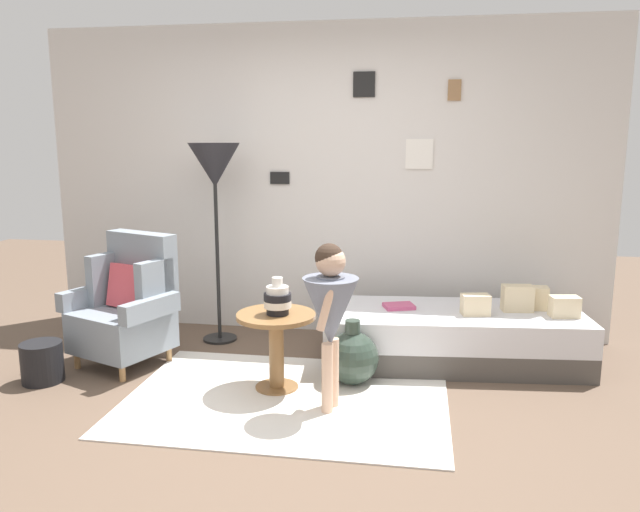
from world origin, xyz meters
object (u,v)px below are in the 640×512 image
at_px(demijohn_near, 352,357).
at_px(side_table, 276,336).
at_px(book_on_daybed, 399,306).
at_px(vase_striped, 278,299).
at_px(floor_lamp, 215,172).
at_px(person_child, 330,307).
at_px(magazine_basket, 42,362).
at_px(daybed, 452,336).
at_px(armchair, 128,306).

bearing_deg(demijohn_near, side_table, -160.06).
height_order(book_on_daybed, demijohn_near, demijohn_near).
distance_m(vase_striped, demijohn_near, 0.67).
distance_m(floor_lamp, person_child, 1.79).
xyz_separation_m(person_child, magazine_basket, (-2.03, 0.13, -0.53)).
height_order(side_table, demijohn_near, side_table).
height_order(daybed, vase_striped, vase_striped).
relative_size(book_on_daybed, magazine_basket, 0.79).
height_order(side_table, magazine_basket, side_table).
distance_m(vase_striped, magazine_basket, 1.72).
bearing_deg(person_child, floor_lamp, 132.92).
bearing_deg(book_on_daybed, vase_striped, -136.41).
bearing_deg(floor_lamp, demijohn_near, -32.09).
xyz_separation_m(side_table, demijohn_near, (0.49, 0.18, -0.19)).
distance_m(daybed, book_on_daybed, 0.46).
xyz_separation_m(daybed, book_on_daybed, (-0.40, 0.00, 0.22)).
relative_size(vase_striped, person_child, 0.24).
bearing_deg(daybed, armchair, -170.55).
height_order(side_table, vase_striped, vase_striped).
relative_size(vase_striped, floor_lamp, 0.15).
height_order(daybed, side_table, side_table).
distance_m(side_table, book_on_daybed, 1.07).
height_order(armchair, vase_striped, armchair).
bearing_deg(magazine_basket, demijohn_near, 8.40).
xyz_separation_m(armchair, person_child, (1.61, -0.58, 0.23)).
relative_size(side_table, vase_striped, 2.13).
bearing_deg(person_child, magazine_basket, 176.36).
bearing_deg(magazine_basket, person_child, -3.64).
height_order(floor_lamp, demijohn_near, floor_lamp).
xyz_separation_m(daybed, vase_striped, (-1.17, -0.73, 0.43)).
xyz_separation_m(floor_lamp, demijohn_near, (1.20, -0.75, -1.22)).
relative_size(daybed, magazine_basket, 7.01).
relative_size(armchair, daybed, 0.49).
distance_m(vase_striped, book_on_daybed, 1.08).
relative_size(floor_lamp, magazine_basket, 5.82).
relative_size(armchair, book_on_daybed, 4.41).
height_order(daybed, magazine_basket, daybed).
height_order(armchair, demijohn_near, armchair).
relative_size(side_table, floor_lamp, 0.32).
relative_size(armchair, floor_lamp, 0.60).
xyz_separation_m(daybed, side_table, (-1.19, -0.72, 0.17)).
height_order(book_on_daybed, magazine_basket, book_on_daybed).
distance_m(daybed, vase_striped, 1.45).
xyz_separation_m(side_table, vase_striped, (0.01, -0.01, 0.25)).
bearing_deg(armchair, vase_striped, -15.13).
distance_m(vase_striped, person_child, 0.46).
bearing_deg(daybed, magazine_basket, -163.19).
xyz_separation_m(book_on_daybed, magazine_basket, (-2.42, -0.86, -0.28)).
relative_size(book_on_daybed, demijohn_near, 0.49).
bearing_deg(floor_lamp, person_child, -47.08).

